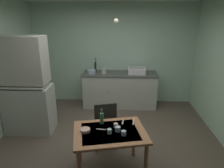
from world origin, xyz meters
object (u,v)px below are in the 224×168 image
Objects in this scene: chair_far_side at (105,124)px; glass_bottle at (102,118)px; mixing_bowl_counter at (92,72)px; sink_basin at (137,70)px; hand_pump at (95,66)px; dining_table at (110,137)px; hutch_cabinet at (27,89)px; mug_dark at (109,131)px; serving_bowl_wide at (85,130)px.

chair_far_side is 3.78× the size of glass_bottle.
mixing_bowl_counter is 0.24× the size of chair_far_side.
glass_bottle is (-0.68, -2.27, -0.16)m from sink_basin.
dining_table is (0.52, -2.53, -0.45)m from hand_pump.
dining_table is at bearing -102.23° from sink_basin.
chair_far_side is at bearing -18.34° from hutch_cabinet.
hutch_cabinet is at bearing -130.53° from hand_pump.
hand_pump reaches higher than sink_basin.
hutch_cabinet is at bearing 161.66° from chair_far_side.
sink_basin is 1.13× the size of hand_pump.
glass_bottle is (0.48, -2.22, -0.13)m from mixing_bowl_counter.
hand_pump is 2.05m from chair_far_side.
mug_dark is at bearing -79.28° from chair_far_side.
dining_table is at bearing -75.82° from mixing_bowl_counter.
hutch_cabinet reaches higher than mixing_bowl_counter.
hutch_cabinet is at bearing -149.12° from sink_basin.
sink_basin is 0.48× the size of chair_far_side.
glass_bottle reaches higher than serving_bowl_wide.
sink_basin is at bearing -2.44° from hand_pump.
hutch_cabinet is at bearing -130.31° from mixing_bowl_counter.
sink_basin is 1.15m from mixing_bowl_counter.
chair_far_side is at bearing 88.78° from glass_bottle.
chair_far_side is at bearing -109.61° from sink_basin.
sink_basin is 2.61m from mug_dark.
serving_bowl_wide is (1.36, -1.16, -0.17)m from hutch_cabinet.
hand_pump is 1.59× the size of glass_bottle.
dining_table is 8.10× the size of serving_bowl_wide.
dining_table is 0.37m from serving_bowl_wide.
hand_pump is 2.62m from dining_table.
hutch_cabinet is 1.80m from serving_bowl_wide.
sink_basin is at bearing 70.39° from chair_far_side.
glass_bottle reaches higher than dining_table.
mug_dark reaches higher than dining_table.
dining_table is 0.32m from glass_bottle.
hutch_cabinet is 13.63× the size of serving_bowl_wide.
hand_pump is 5.68× the size of mug_dark.
hutch_cabinet is 1.84m from hand_pump.
sink_basin is 2.02× the size of mixing_bowl_counter.
dining_table is at bearing -33.47° from hutch_cabinet.
hand_pump is 2.66m from mug_dark.
dining_table is 16.98× the size of mug_dark.
dining_table is (1.72, -1.14, -0.29)m from hutch_cabinet.
glass_bottle is (-0.13, 0.27, 0.06)m from mug_dark.
glass_bottle is (0.39, -2.31, -0.25)m from hand_pump.
sink_basin is 2.05m from chair_far_side.
mixing_bowl_counter is at bearing -177.52° from sink_basin.
hand_pump is at bearing 99.50° from glass_bottle.
hutch_cabinet is 5.03× the size of hand_pump.
glass_bottle reaches higher than chair_far_side.
mixing_bowl_counter is at bearing 102.14° from glass_bottle.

